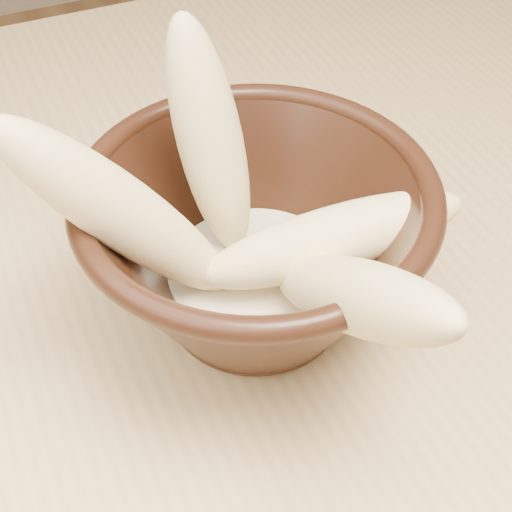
{
  "coord_description": "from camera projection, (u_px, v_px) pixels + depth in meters",
  "views": [
    {
      "loc": [
        -0.01,
        -0.38,
        1.13
      ],
      "look_at": [
        0.12,
        -0.09,
        0.81
      ],
      "focal_mm": 50.0,
      "sensor_mm": 36.0,
      "label": 1
    }
  ],
  "objects": [
    {
      "name": "table",
      "position": [
        79.0,
        343.0,
        0.58
      ],
      "size": [
        1.2,
        0.8,
        0.75
      ],
      "color": "tan",
      "rests_on": "ground"
    },
    {
      "name": "bowl",
      "position": [
        256.0,
        245.0,
        0.45
      ],
      "size": [
        0.22,
        0.22,
        0.12
      ],
      "rotation": [
        0.0,
        0.0,
        0.38
      ],
      "color": "black",
      "rests_on": "table"
    },
    {
      "name": "milk_puddle",
      "position": [
        256.0,
        276.0,
        0.47
      ],
      "size": [
        0.12,
        0.12,
        0.02
      ],
      "primitive_type": "cylinder",
      "color": "beige",
      "rests_on": "bowl"
    },
    {
      "name": "banana_upright",
      "position": [
        210.0,
        141.0,
        0.44
      ],
      "size": [
        0.06,
        0.09,
        0.16
      ],
      "primitive_type": "ellipsoid",
      "rotation": [
        0.26,
        0.0,
        3.46
      ],
      "color": "#EBCB8A",
      "rests_on": "bowl"
    },
    {
      "name": "banana_left",
      "position": [
        124.0,
        214.0,
        0.4
      ],
      "size": [
        0.15,
        0.07,
        0.17
      ],
      "primitive_type": "ellipsoid",
      "rotation": [
        0.66,
        0.0,
        -1.76
      ],
      "color": "#EBCB8A",
      "rests_on": "bowl"
    },
    {
      "name": "banana_across",
      "position": [
        331.0,
        240.0,
        0.43
      ],
      "size": [
        0.18,
        0.07,
        0.07
      ],
      "primitive_type": "ellipsoid",
      "rotation": [
        1.39,
        0.0,
        1.38
      ],
      "color": "#EBCB8A",
      "rests_on": "bowl"
    },
    {
      "name": "banana_front",
      "position": [
        353.0,
        296.0,
        0.37
      ],
      "size": [
        0.05,
        0.17,
        0.15
      ],
      "primitive_type": "ellipsoid",
      "rotation": [
        0.91,
        0.0,
        0.03
      ],
      "color": "#EBCB8A",
      "rests_on": "bowl"
    }
  ]
}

